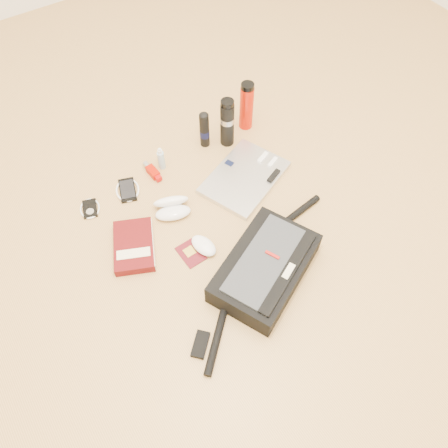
# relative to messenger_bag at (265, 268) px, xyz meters

# --- Properties ---
(ground) EXTENTS (4.00, 4.00, 0.00)m
(ground) POSITION_rel_messenger_bag_xyz_m (-0.01, 0.21, -0.05)
(ground) COLOR tan
(ground) RESTS_ON ground
(messenger_bag) EXTENTS (0.78, 0.41, 0.12)m
(messenger_bag) POSITION_rel_messenger_bag_xyz_m (0.00, 0.00, 0.00)
(messenger_bag) COLOR black
(messenger_bag) RESTS_ON ground
(laptop) EXTENTS (0.43, 0.37, 0.04)m
(laptop) POSITION_rel_messenger_bag_xyz_m (0.21, 0.42, -0.04)
(laptop) COLOR silver
(laptop) RESTS_ON ground
(book) EXTENTS (0.23, 0.27, 0.04)m
(book) POSITION_rel_messenger_bag_xyz_m (-0.35, 0.37, -0.03)
(book) COLOR #4A090A
(book) RESTS_ON ground
(passport) EXTENTS (0.08, 0.11, 0.01)m
(passport) POSITION_rel_messenger_bag_xyz_m (-0.18, 0.23, -0.05)
(passport) COLOR #520D14
(passport) RESTS_ON ground
(mouse) EXTENTS (0.09, 0.13, 0.04)m
(mouse) POSITION_rel_messenger_bag_xyz_m (-0.12, 0.22, -0.03)
(mouse) COLOR white
(mouse) RESTS_ON ground
(sunglasses_case) EXTENTS (0.18, 0.16, 0.08)m
(sunglasses_case) POSITION_rel_messenger_bag_xyz_m (-0.14, 0.44, -0.02)
(sunglasses_case) COLOR silver
(sunglasses_case) RESTS_ON ground
(ipod) EXTENTS (0.10, 0.11, 0.01)m
(ipod) POSITION_rel_messenger_bag_xyz_m (-0.41, 0.64, -0.05)
(ipod) COLOR black
(ipod) RESTS_ON ground
(phone) EXTENTS (0.13, 0.14, 0.01)m
(phone) POSITION_rel_messenger_bag_xyz_m (-0.24, 0.64, -0.05)
(phone) COLOR black
(phone) RESTS_ON ground
(inhaler) EXTENTS (0.04, 0.12, 0.03)m
(inhaler) POSITION_rel_messenger_bag_xyz_m (-0.11, 0.67, -0.04)
(inhaler) COLOR #9E0D00
(inhaler) RESTS_ON ground
(spray_bottle) EXTENTS (0.04, 0.04, 0.11)m
(spray_bottle) POSITION_rel_messenger_bag_xyz_m (-0.05, 0.68, -0.00)
(spray_bottle) COLOR #98BACD
(spray_bottle) RESTS_ON ground
(aerosol_can) EXTENTS (0.06, 0.06, 0.18)m
(aerosol_can) POSITION_rel_messenger_bag_xyz_m (0.18, 0.69, 0.04)
(aerosol_can) COLOR black
(aerosol_can) RESTS_ON ground
(thermos_black) EXTENTS (0.08, 0.08, 0.24)m
(thermos_black) POSITION_rel_messenger_bag_xyz_m (0.27, 0.65, 0.07)
(thermos_black) COLOR black
(thermos_black) RESTS_ON ground
(thermos_red) EXTENTS (0.07, 0.07, 0.24)m
(thermos_red) POSITION_rel_messenger_bag_xyz_m (0.40, 0.69, 0.06)
(thermos_red) COLOR #B81705
(thermos_red) RESTS_ON ground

